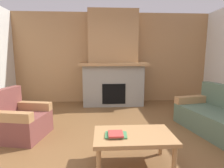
% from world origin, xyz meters
% --- Properties ---
extents(ground, '(9.00, 9.00, 0.00)m').
position_xyz_m(ground, '(0.00, 0.00, 0.00)').
color(ground, brown).
extents(wall_back_wood_panel, '(6.00, 0.12, 2.70)m').
position_xyz_m(wall_back_wood_panel, '(0.00, 3.00, 1.35)').
color(wall_back_wood_panel, '#A87A4C').
rests_on(wall_back_wood_panel, ground).
extents(fireplace, '(1.90, 0.82, 2.70)m').
position_xyz_m(fireplace, '(0.00, 2.62, 1.16)').
color(fireplace, gray).
rests_on(fireplace, ground).
extents(armchair, '(0.89, 0.89, 0.85)m').
position_xyz_m(armchair, '(-1.77, 0.49, 0.29)').
color(armchair, brown).
rests_on(armchair, ground).
extents(coffee_table, '(1.00, 0.60, 0.43)m').
position_xyz_m(coffee_table, '(0.07, -0.45, 0.38)').
color(coffee_table, '#A87A4C').
rests_on(coffee_table, ground).
extents(book_stack_near_edge, '(0.28, 0.22, 0.04)m').
position_xyz_m(book_stack_near_edge, '(-0.16, -0.50, 0.45)').
color(book_stack_near_edge, '#3D7F4C').
rests_on(book_stack_near_edge, coffee_table).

